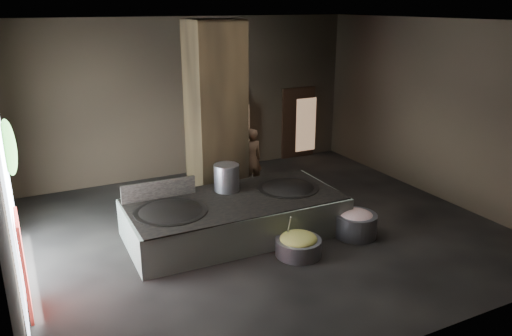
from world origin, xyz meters
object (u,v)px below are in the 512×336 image
wok_right (288,191)px  cook (251,159)px  stock_pot (227,178)px  veg_basin (298,247)px  wok_left (171,215)px  hearth_platform (235,217)px  meat_basin (356,225)px

wok_right → cook: (0.20, 2.31, 0.10)m
stock_pot → veg_basin: 2.32m
wok_right → cook: bearing=85.0°
veg_basin → cook: bearing=77.9°
wok_right → stock_pot: size_ratio=2.25×
wok_left → stock_pot: stock_pot is taller
hearth_platform → wok_right: (1.35, 0.05, 0.35)m
cook → wok_left: bearing=40.2°
hearth_platform → veg_basin: 1.65m
veg_basin → stock_pot: bearing=108.9°
hearth_platform → stock_pot: bearing=86.0°
wok_left → meat_basin: wok_left is taller
wok_right → veg_basin: wok_right is taller
hearth_platform → meat_basin: hearth_platform is taller
wok_right → stock_pot: 1.44m
hearth_platform → veg_basin: size_ratio=5.00×
hearth_platform → stock_pot: stock_pot is taller
cook → wok_right: bearing=86.4°
wok_left → stock_pot: 1.66m
meat_basin → stock_pot: bearing=141.2°
hearth_platform → stock_pot: (0.05, 0.55, 0.73)m
wok_right → stock_pot: (-1.30, 0.50, 0.38)m
stock_pot → veg_basin: (0.68, -2.00, -0.96)m
stock_pot → veg_basin: size_ratio=0.65×
stock_pot → meat_basin: bearing=-38.8°
meat_basin → veg_basin: bearing=-173.0°
stock_pot → cook: (1.50, 1.81, -0.28)m
stock_pot → veg_basin: stock_pot is taller
hearth_platform → wok_left: size_ratio=3.17×
wok_left → meat_basin: 3.98m
hearth_platform → wok_left: bearing=-176.8°
wok_left → meat_basin: size_ratio=1.61×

